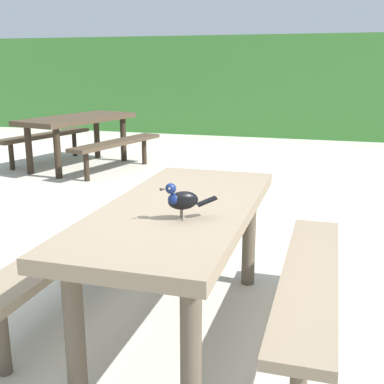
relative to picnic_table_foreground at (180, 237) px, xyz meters
name	(u,v)px	position (x,y,z in m)	size (l,w,h in m)	color
ground_plane	(188,321)	(0.02, 0.08, -0.56)	(60.00, 60.00, 0.00)	beige
hedge_wall	(303,86)	(0.02, 8.30, 0.46)	(28.00, 1.28, 2.04)	#428438
picnic_table_foreground	(180,237)	(0.00, 0.00, 0.00)	(1.69, 1.81, 0.74)	#84725B
bird_grackle	(181,199)	(0.09, -0.26, 0.29)	(0.25, 0.18, 0.18)	black
picnic_table_mid_left	(78,129)	(-2.82, 3.94, 0.00)	(2.03, 2.05, 0.74)	#473828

